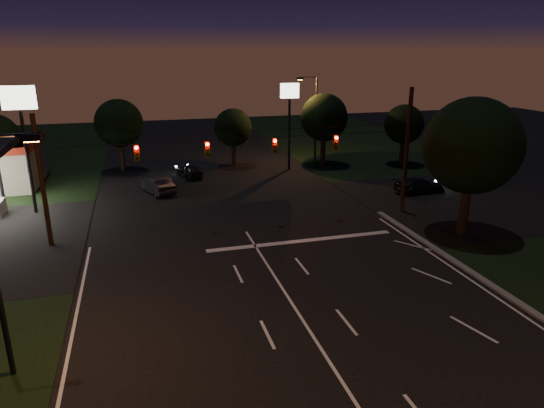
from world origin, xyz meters
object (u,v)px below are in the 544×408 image
object	(u,v)px
utility_pole_right	(401,212)
tree_right_near	(471,147)
car_oncoming_b	(157,184)
car_oncoming_a	(189,171)
car_cross	(420,185)

from	to	relation	value
utility_pole_right	tree_right_near	distance (m)	7.61
car_oncoming_b	tree_right_near	bearing A→B (deg)	121.70
utility_pole_right	car_oncoming_a	size ratio (longest dim) A/B	2.42
car_oncoming_a	car_oncoming_b	xyz separation A→B (m)	(-3.19, -4.52, 0.10)
tree_right_near	car_oncoming_a	xyz separation A→B (m)	(-15.47, 19.30, -5.04)
tree_right_near	car_oncoming_a	bearing A→B (deg)	128.72
utility_pole_right	car_cross	world-z (taller)	utility_pole_right
utility_pole_right	car_oncoming_b	xyz separation A→B (m)	(-17.14, 9.94, 0.73)
tree_right_near	car_oncoming_a	distance (m)	25.24
car_oncoming_a	car_cross	size ratio (longest dim) A/B	0.84
car_cross	car_oncoming_b	bearing A→B (deg)	71.67
car_oncoming_a	car_oncoming_b	distance (m)	5.54
car_oncoming_a	car_cross	bearing A→B (deg)	135.32
tree_right_near	car_cross	distance (m)	10.50
car_oncoming_b	car_cross	world-z (taller)	car_oncoming_b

